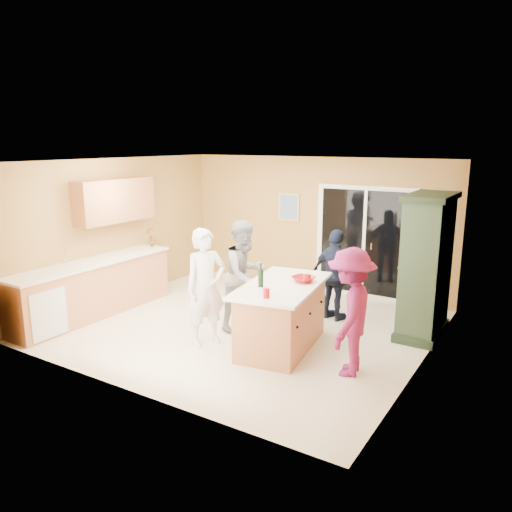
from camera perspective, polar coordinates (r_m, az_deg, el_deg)
The scene contains 22 objects.
floor at distance 8.07m, azimuth -1.29°, elevation -7.99°, with size 5.50×5.50×0.00m, color white.
ceiling at distance 7.54m, azimuth -1.39°, elevation 10.79°, with size 5.50×5.00×0.10m, color white.
wall_back at distance 9.85m, azimuth 6.65°, elevation 3.64°, with size 5.50×0.10×2.60m, color tan.
wall_front at distance 5.84m, azimuth -14.91°, elevation -3.29°, with size 5.50×0.10×2.60m, color tan.
wall_left at distance 9.46m, azimuth -15.44°, elevation 2.86°, with size 0.10×5.00×2.60m, color tan.
wall_right at distance 6.65m, azimuth 18.93°, elevation -1.58°, with size 0.10×5.00×2.60m, color tan.
left_cabinet_run at distance 8.76m, azimuth -18.77°, elevation -3.80°, with size 0.65×3.05×1.24m.
upper_cabinets at distance 9.12m, azimuth -15.82°, elevation 6.13°, with size 0.35×1.60×0.75m, color #C6774D.
sliding_door at distance 9.47m, azimuth 12.27°, elevation 1.51°, with size 1.90×0.07×2.10m.
framed_picture at distance 10.03m, azimuth 3.79°, elevation 5.59°, with size 0.46×0.04×0.56m.
kitchen_island at distance 7.15m, azimuth 2.95°, elevation -7.06°, with size 1.23×1.92×0.94m.
green_hutch at distance 7.84m, azimuth 18.87°, elevation -1.30°, with size 0.62×1.17×2.16m.
woman_white at distance 7.18m, azimuth -5.75°, elevation -3.56°, with size 0.62×0.41×1.70m, color silver.
woman_grey at distance 7.76m, azimuth -1.28°, elevation -2.18°, with size 0.83×0.65×1.72m, color gray.
woman_navy at distance 8.24m, azimuth 9.07°, elevation -2.17°, with size 0.89×0.37×1.51m, color #191F37.
woman_magenta at distance 6.36m, azimuth 10.72°, elevation -6.31°, with size 1.05×0.60×1.63m, color #891E69.
serving_bowl at distance 7.12m, azimuth 5.46°, elevation -2.64°, with size 0.31×0.31×0.08m, color #A71219.
tulip_vase at distance 9.64m, azimuth -11.88°, elevation 2.19°, with size 0.20×0.13×0.37m, color red.
tumbler_near at distance 6.37m, azimuth 1.19°, elevation -4.26°, with size 0.09×0.09×0.12m, color #A71219.
tumbler_far at distance 7.07m, azimuth 5.93°, elevation -2.57°, with size 0.09×0.09×0.12m, color #A71219.
wine_bottle at distance 6.83m, azimuth 0.55°, elevation -2.51°, with size 0.08×0.08×0.33m.
white_plate at distance 7.34m, azimuth 5.35°, elevation -2.41°, with size 0.19×0.19×0.01m, color silver.
Camera 1 is at (4.13, -6.30, 2.90)m, focal length 35.00 mm.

